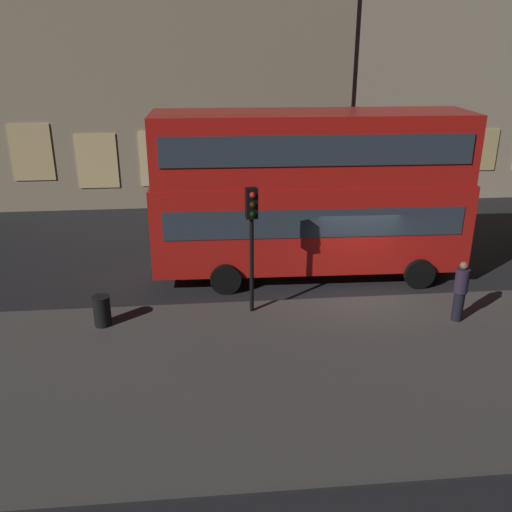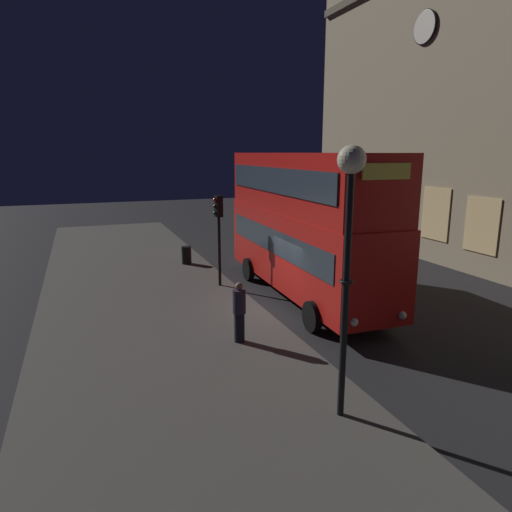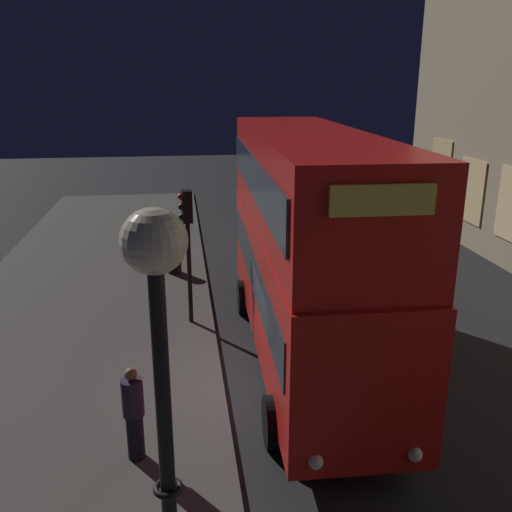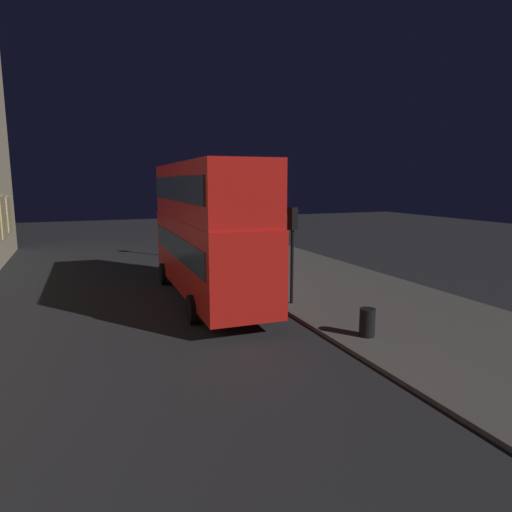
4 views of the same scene
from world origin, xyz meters
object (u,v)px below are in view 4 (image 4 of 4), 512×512
at_px(street_lamp, 221,190).
at_px(litter_bin, 367,322).
at_px(pedestrian, 261,256).
at_px(double_decker_bus, 207,225).
at_px(traffic_light_near_kerb, 293,235).

bearing_deg(street_lamp, litter_bin, -179.72).
bearing_deg(pedestrian, street_lamp, 30.86).
bearing_deg(pedestrian, double_decker_bus, 154.31).
height_order(traffic_light_near_kerb, litter_bin, traffic_light_near_kerb).
height_order(double_decker_bus, litter_bin, double_decker_bus).
xyz_separation_m(street_lamp, pedestrian, (-4.35, -0.74, -3.26)).
distance_m(traffic_light_near_kerb, pedestrian, 6.10).
xyz_separation_m(double_decker_bus, litter_bin, (-6.35, -3.18, -2.50)).
distance_m(street_lamp, litter_bin, 14.78).
bearing_deg(street_lamp, pedestrian, -170.37).
bearing_deg(street_lamp, traffic_light_near_kerb, 177.91).
xyz_separation_m(traffic_light_near_kerb, pedestrian, (5.74, -1.11, -1.76)).
bearing_deg(pedestrian, traffic_light_near_kerb, -169.70).
relative_size(pedestrian, litter_bin, 2.06).
distance_m(double_decker_bus, traffic_light_near_kerb, 3.49).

